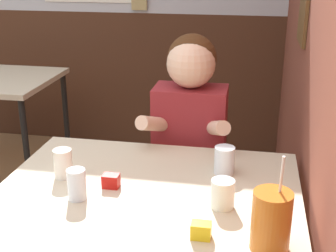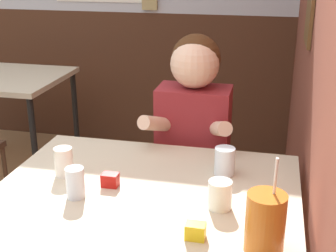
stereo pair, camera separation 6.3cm
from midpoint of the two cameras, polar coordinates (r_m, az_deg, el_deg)
The scene contains 9 objects.
main_table at distance 1.70m, azimuth -3.96°, elevation -10.20°, with size 1.10×0.95×0.74m.
person_seated at distance 2.26m, azimuth 1.85°, elevation -2.73°, with size 0.42×0.42×1.20m.
cocktail_pitcher at distance 1.38m, azimuth 11.17°, elevation -11.31°, with size 0.11×0.11×0.30m.
glass_near_pitcher at distance 1.66m, azimuth -12.15°, elevation -6.98°, with size 0.07×0.07×0.11m.
glass_center at distance 1.59m, azimuth 5.54°, elevation -8.23°, with size 0.08×0.08×0.10m.
glass_far_side at distance 1.83m, azimuth -13.65°, elevation -4.48°, with size 0.07×0.07×0.11m.
glass_by_brick at distance 1.82m, azimuth 5.90°, elevation -4.19°, with size 0.08×0.08×0.11m.
condiment_ketchup at distance 1.73m, azimuth -8.01°, elevation -6.66°, with size 0.06×0.04×0.05m.
condiment_mustard at distance 1.44m, azimuth 2.76°, elevation -12.62°, with size 0.06×0.04×0.05m.
Camera 1 is at (1.17, -1.07, 1.54)m, focal length 50.00 mm.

